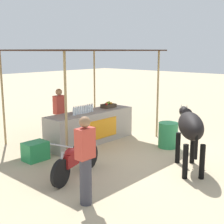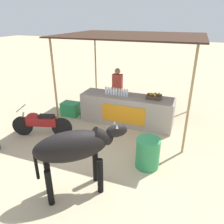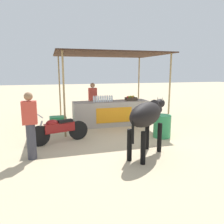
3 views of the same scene
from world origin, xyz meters
The scene contains 11 objects.
ground_plane centered at (0.00, 0.00, 0.00)m, with size 60.00×60.00×0.00m, color tan.
stall_counter centered at (0.00, 2.20, 0.48)m, with size 3.00×0.82×0.96m.
stall_awning centered at (0.00, 2.50, 2.69)m, with size 4.20×3.20×2.80m.
water_bottle_row centered at (-0.35, 2.15, 1.07)m, with size 0.79×0.07×0.25m.
fruit_crate centered at (0.84, 2.25, 1.03)m, with size 0.44×0.32×0.18m.
vendor_behind_counter centered at (-0.60, 2.95, 0.85)m, with size 0.34×0.22×1.65m.
cooler_box centered at (-2.08, 2.10, 0.24)m, with size 0.60×0.44×0.48m, color #268C4C.
water_barrel centered at (1.14, 0.17, 0.37)m, with size 0.56×0.56×0.73m, color #2D8C51.
cow centered at (-0.01, -1.12, 1.03)m, with size 1.63×1.45×1.44m.
motorcycle_parked centered at (-2.11, 0.49, 0.43)m, with size 1.75×0.70×0.90m.
passerby_on_street centered at (-2.81, -0.57, 0.85)m, with size 0.34×0.22×1.65m.
Camera 3 is at (-2.33, -6.01, 2.14)m, focal length 35.00 mm.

